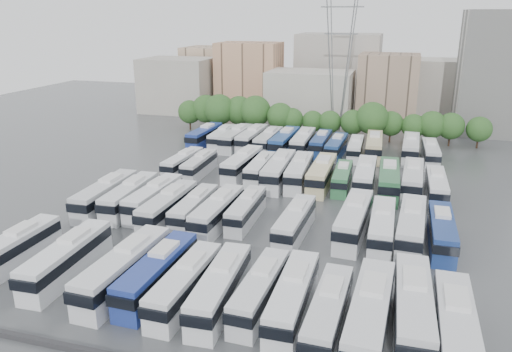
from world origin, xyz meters
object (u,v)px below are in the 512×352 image
(bus_r0_s11, at_px, (370,315))
(bus_r1_s3, at_px, (168,206))
(bus_r1_s6, at_px, (246,209))
(bus_r0_s2, at_px, (67,258))
(bus_r0_s7, at_px, (220,287))
(bus_r0_s12, at_px, (413,309))
(bus_r3_s9, at_px, (356,148))
(bus_r0_s0, at_px, (13,250))
(bus_r0_s9, at_px, (293,297))
(bus_r0_s13, at_px, (455,330))
(bus_r2_s9, at_px, (342,177))
(bus_r2_s5, at_px, (260,169))
(bus_r1_s5, at_px, (217,212))
(bus_r2_s1, at_px, (183,163))
(bus_r0_s4, at_px, (125,269))
(bus_r3_s3, at_px, (252,138))
(bus_r3_s0, at_px, (205,136))
(bus_r0_s5, at_px, (158,273))
(bus_r2_s8, at_px, (322,174))
(bus_r3_s13, at_px, (430,153))
(bus_r1_s11, at_px, (382,226))
(bus_r1_s1, at_px, (130,196))
(bus_r2_s11, at_px, (389,180))
(bus_r2_s12, at_px, (413,179))
(bus_r3_s7, at_px, (321,143))
(bus_r3_s8, at_px, (336,147))
(bus_r1_s0, at_px, (106,195))
(apartment_tower, at_px, (493,73))
(bus_r1_s12, at_px, (411,226))
(bus_r3_s12, at_px, (411,148))
(bus_r0_s6, at_px, (185,284))
(bus_r1_s4, at_px, (194,208))
(bus_r2_s2, at_px, (199,165))
(bus_r1_s8, at_px, (295,222))
(bus_r1_s13, at_px, (442,231))
(bus_r2_s10, at_px, (365,176))
(bus_r3_s6, at_px, (303,142))
(bus_r2_s6, at_px, (279,170))
(bus_r3_s1, at_px, (222,137))
(bus_r2_s13, at_px, (436,187))
(bus_r1_s2, at_px, (154,198))
(bus_r1_s10, at_px, (354,219))
(bus_r3_s4, at_px, (269,141))
(electricity_pylon, at_px, (340,46))
(bus_r3_s5, at_px, (285,142))

(bus_r0_s11, relative_size, bus_r1_s3, 1.08)
(bus_r0_s11, height_order, bus_r1_s6, bus_r0_s11)
(bus_r0_s2, bearing_deg, bus_r0_s7, -4.80)
(bus_r0_s12, distance_m, bus_r3_s9, 53.02)
(bus_r0_s0, bearing_deg, bus_r0_s9, -1.04)
(bus_r0_s13, xyz_separation_m, bus_r2_s9, (-13.22, 36.32, -0.36))
(bus_r0_s12, relative_size, bus_r2_s5, 1.19)
(bus_r1_s5, xyz_separation_m, bus_r2_s1, (-13.26, 18.93, -0.21))
(bus_r0_s4, bearing_deg, bus_r3_s3, 95.77)
(bus_r0_s12, bearing_deg, bus_r3_s0, 125.69)
(bus_r0_s5, xyz_separation_m, bus_r2_s8, (9.93, 34.48, 0.09))
(bus_r3_s13, bearing_deg, bus_r2_s1, -158.22)
(bus_r1_s11, xyz_separation_m, bus_r3_s0, (-36.43, 35.56, 0.03))
(bus_r1_s11, bearing_deg, bus_r1_s1, 178.84)
(bus_r2_s11, distance_m, bus_r3_s0, 40.88)
(bus_r2_s12, height_order, bus_r3_s7, bus_r2_s12)
(bus_r2_s5, bearing_deg, bus_r0_s9, -70.89)
(bus_r3_s8, bearing_deg, bus_r1_s0, -124.49)
(bus_r1_s1, bearing_deg, apartment_tower, 48.06)
(bus_r1_s12, xyz_separation_m, bus_r3_s12, (-0.09, 36.44, -0.02))
(apartment_tower, relative_size, bus_r0_s0, 2.10)
(bus_r0_s7, relative_size, bus_r3_s3, 0.96)
(bus_r0_s6, bearing_deg, bus_r1_s1, 132.47)
(bus_r0_s4, xyz_separation_m, bus_r2_s8, (13.18, 34.92, -0.05))
(bus_r3_s9, bearing_deg, bus_r0_s0, -121.27)
(bus_r0_s13, relative_size, bus_r1_s12, 0.99)
(bus_r1_s11, bearing_deg, bus_r3_s12, 84.82)
(bus_r1_s4, xyz_separation_m, bus_r2_s9, (16.41, 18.06, -0.09))
(bus_r0_s0, height_order, bus_r2_s2, bus_r0_s0)
(bus_r0_s0, xyz_separation_m, bus_r0_s4, (13.40, -0.57, 0.17))
(bus_r3_s3, bearing_deg, bus_r1_s8, -64.75)
(bus_r1_s0, distance_m, bus_r1_s13, 42.75)
(bus_r0_s6, height_order, bus_r3_s12, bus_r3_s12)
(bus_r0_s12, height_order, bus_r1_s12, bus_r0_s12)
(bus_r1_s6, xyz_separation_m, bus_r1_s11, (16.74, -0.92, 0.18))
(bus_r0_s5, height_order, bus_r0_s11, bus_r0_s11)
(bus_r2_s10, distance_m, bus_r3_s13, 19.88)
(bus_r0_s5, height_order, bus_r3_s6, bus_r3_s6)
(bus_r2_s6, relative_size, bus_r3_s6, 1.04)
(bus_r3_s1, bearing_deg, bus_r2_s13, -28.10)
(bus_r0_s0, xyz_separation_m, bus_r1_s2, (6.77, 18.05, -0.00))
(bus_r0_s5, distance_m, bus_r1_s0, 23.69)
(bus_r0_s5, relative_size, bus_r1_s3, 1.00)
(bus_r0_s7, distance_m, bus_r1_s10, 21.20)
(bus_r2_s2, relative_size, bus_r3_s4, 0.88)
(bus_r2_s1, xyz_separation_m, bus_r3_s7, (19.84, 19.02, 0.10))
(bus_r1_s6, bearing_deg, bus_r1_s1, -179.02)
(electricity_pylon, bearing_deg, bus_r0_s13, -75.47)
(bus_r0_s12, relative_size, bus_r1_s0, 1.03)
(bus_r3_s4, height_order, bus_r3_s5, bus_r3_s5)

